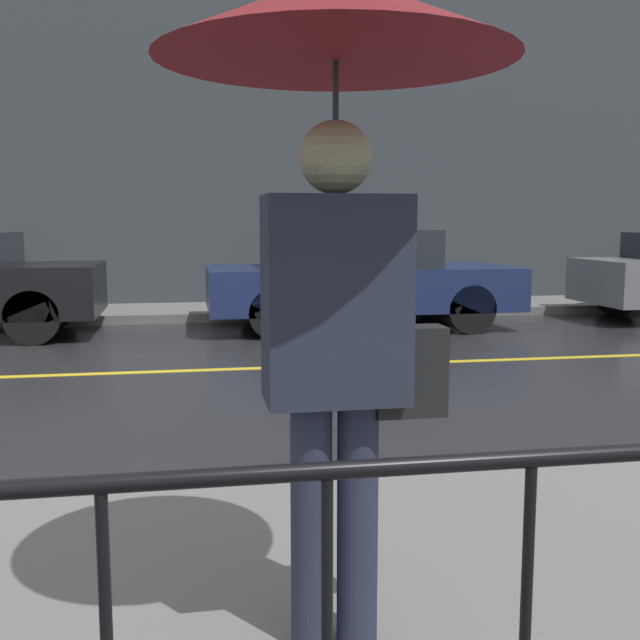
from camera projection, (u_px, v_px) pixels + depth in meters
The scene contains 6 objects.
ground_plane at pixel (92, 374), 7.73m from camera, with size 80.00×80.00×0.00m, color #262628.
sidewalk_far at pixel (126, 313), 12.23m from camera, with size 28.00×1.74×0.14m.
lane_marking at pixel (92, 374), 7.73m from camera, with size 25.20×0.12×0.01m.
building_storefront at pixel (124, 116), 12.80m from camera, with size 28.00×0.30×6.70m.
pedestrian at pixel (337, 118), 2.35m from camera, with size 1.14×1.14×2.19m.
car_navy at pixel (358, 277), 10.98m from camera, with size 4.48×1.87×1.45m.
Camera 1 is at (0.99, -7.89, 1.58)m, focal length 42.00 mm.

